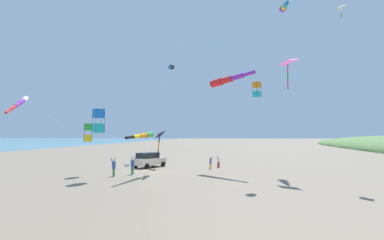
# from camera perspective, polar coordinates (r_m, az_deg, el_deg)

# --- Properties ---
(ground_plane) EXTENTS (600.00, 600.00, 0.00)m
(ground_plane) POSITION_cam_1_polar(r_m,az_deg,el_deg) (34.86, -7.45, -9.53)
(ground_plane) COLOR #756654
(parked_car) EXTENTS (3.69, 4.66, 1.85)m
(parked_car) POSITION_cam_1_polar(r_m,az_deg,el_deg) (38.02, -8.18, -7.52)
(parked_car) COLOR beige
(parked_car) RESTS_ON ground_plane
(cooler_box) EXTENTS (0.62, 0.42, 0.42)m
(cooler_box) POSITION_cam_1_polar(r_m,az_deg,el_deg) (39.73, -12.28, -8.35)
(cooler_box) COLOR white
(cooler_box) RESTS_ON ground_plane
(person_adult_flyer) EXTENTS (0.62, 0.65, 1.80)m
(person_adult_flyer) POSITION_cam_1_polar(r_m,az_deg,el_deg) (30.61, -14.71, -8.55)
(person_adult_flyer) COLOR #3D7F51
(person_adult_flyer) RESTS_ON ground_plane
(person_child_green_jacket) EXTENTS (0.49, 0.53, 1.48)m
(person_child_green_jacket) POSITION_cam_1_polar(r_m,az_deg,el_deg) (36.32, 3.57, -8.00)
(person_child_green_jacket) COLOR gold
(person_child_green_jacket) RESTS_ON ground_plane
(person_child_grey_jacket) EXTENTS (0.55, 0.52, 1.53)m
(person_child_grey_jacket) POSITION_cam_1_polar(r_m,az_deg,el_deg) (37.62, 5.06, -7.77)
(person_child_grey_jacket) COLOR #B72833
(person_child_grey_jacket) RESTS_ON ground_plane
(person_bystander_far) EXTENTS (0.45, 0.57, 1.81)m
(person_bystander_far) POSITION_cam_1_polar(r_m,az_deg,el_deg) (31.60, -11.29, -8.39)
(person_bystander_far) COLOR #3D7F51
(person_bystander_far) RESTS_ON ground_plane
(kite_box_magenta_far_left) EXTENTS (12.08, 10.05, 8.38)m
(kite_box_magenta_far_left) POSITION_cam_1_polar(r_m,az_deg,el_deg) (25.01, 12.21, 5.66)
(kite_box_magenta_far_left) COLOR orange
(kite_box_magenta_far_left) RESTS_ON ground_plane
(kite_windsock_blue_topmost) EXTENTS (14.17, 7.50, 10.82)m
(kite_windsock_blue_topmost) POSITION_cam_1_polar(r_m,az_deg,el_deg) (34.51, 6.49, 7.55)
(kite_windsock_blue_topmost) COLOR red
(kite_windsock_blue_topmost) RESTS_ON ground_plane
(kite_delta_striped_overhead) EXTENTS (7.82, 7.74, 11.59)m
(kite_delta_striped_overhead) POSITION_cam_1_polar(r_m,az_deg,el_deg) (30.78, 17.74, 10.41)
(kite_delta_striped_overhead) COLOR #EF4C93
(kite_delta_striped_overhead) RESTS_ON ground_plane
(kite_windsock_long_streamer_right) EXTENTS (3.32, 18.69, 7.55)m
(kite_windsock_long_streamer_right) POSITION_cam_1_polar(r_m,az_deg,el_deg) (28.82, -29.98, 2.86)
(kite_windsock_long_streamer_right) COLOR white
(kite_windsock_long_streamer_right) RESTS_ON ground_plane
(kite_delta_white_trailing) EXTENTS (8.28, 2.21, 4.64)m
(kite_delta_white_trailing) POSITION_cam_1_polar(r_m,az_deg,el_deg) (37.06, -6.30, -2.86)
(kite_delta_white_trailing) COLOR black
(kite_delta_white_trailing) RESTS_ON ground_plane
(kite_windsock_red_high_left) EXTENTS (5.57, 4.79, 12.59)m
(kite_windsock_red_high_left) POSITION_cam_1_polar(r_m,az_deg,el_deg) (35.82, -4.01, 10.03)
(kite_windsock_red_high_left) COLOR black
(kite_windsock_red_high_left) RESTS_ON ground_plane
(kite_box_yellow_midlevel) EXTENTS (1.74, 12.56, 6.43)m
(kite_box_yellow_midlevel) POSITION_cam_1_polar(r_m,az_deg,el_deg) (28.50, -17.42, -0.16)
(kite_box_yellow_midlevel) COLOR blue
(kite_box_yellow_midlevel) RESTS_ON ground_plane
(kite_box_purple_drifting) EXTENTS (3.15, 6.08, 5.22)m
(kite_box_purple_drifting) POSITION_cam_1_polar(r_m,az_deg,el_deg) (32.09, -19.24, -2.29)
(kite_box_purple_drifting) COLOR green
(kite_box_purple_drifting) RESTS_ON ground_plane
(kite_windsock_checkered_midright) EXTENTS (6.22, 5.57, 20.29)m
(kite_windsock_checkered_midright) POSITION_cam_1_polar(r_m,az_deg,el_deg) (40.57, 17.18, 19.92)
(kite_windsock_checkered_midright) COLOR purple
(kite_windsock_checkered_midright) RESTS_ON ground_plane
(kite_windsock_teal_far_right) EXTENTS (2.41, 14.15, 4.39)m
(kite_windsock_teal_far_right) POSITION_cam_1_polar(r_m,az_deg,el_deg) (29.06, -9.30, -2.94)
(kite_windsock_teal_far_right) COLOR green
(kite_windsock_teal_far_right) RESTS_ON ground_plane
(kite_delta_rainbow_low_near) EXTENTS (12.17, 10.77, 15.99)m
(kite_delta_rainbow_low_near) POSITION_cam_1_polar(r_m,az_deg,el_deg) (32.26, 26.37, 18.45)
(kite_delta_rainbow_low_near) COLOR white
(kite_delta_rainbow_low_near) RESTS_ON ground_plane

